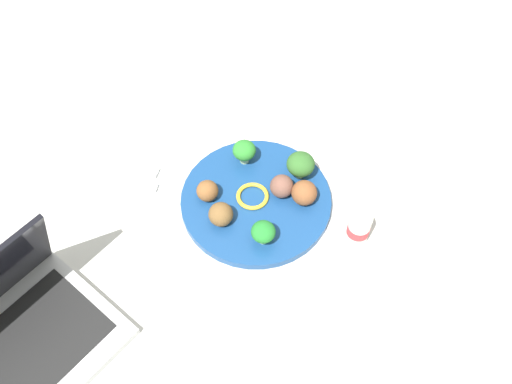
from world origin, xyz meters
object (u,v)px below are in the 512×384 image
Objects in this scene: broccoli_floret_center at (263,232)px; broccoli_floret_mid_right at (244,151)px; broccoli_floret_far_rim at (301,164)px; pepper_ring_back_left at (253,195)px; plate at (256,201)px; laptop at (0,347)px; yogurt_bottle at (359,227)px; meatball_near_rim at (282,186)px; meatball_far_rim at (221,214)px; knife at (124,182)px; fork at (132,168)px; meatball_back_right at (304,193)px; meatball_back_left at (207,191)px; napkin at (125,176)px.

broccoli_floret_center is 0.93× the size of broccoli_floret_mid_right.
pepper_ring_back_left is (-0.07, -0.07, -0.03)m from broccoli_floret_far_rim.
laptop is at bearing -126.48° from plate.
yogurt_bottle is (0.20, -0.02, 0.02)m from pepper_ring_back_left.
meatball_near_rim reaches higher than pepper_ring_back_left.
broccoli_floret_center is 0.09m from meatball_far_rim.
broccoli_floret_far_rim is 0.11m from pepper_ring_back_left.
meatball_far_rim is 0.30× the size of knife.
fork is at bearing -160.15° from broccoli_floret_mid_right.
yogurt_bottle reaches higher than plate.
broccoli_floret_mid_right is at bearing 149.28° from meatball_near_rim.
meatball_back_right is 0.34m from knife.
broccoli_floret_center is at bearing -25.48° from meatball_back_left.
broccoli_floret_mid_right is 0.13× the size of laptop.
meatball_back_left is 0.18m from napkin.
knife reaches higher than napkin.
meatball_back_right reaches higher than fork.
fork is (-0.21, 0.07, -0.03)m from meatball_far_rim.
broccoli_floret_center is 0.59× the size of yogurt_bottle.
meatball_far_rim is at bearing -9.11° from knife.
meatball_back_left is at bearing -146.70° from broccoli_floret_far_rim.
yogurt_bottle is (0.24, -0.10, -0.01)m from broccoli_floret_mid_right.
meatball_near_rim is 0.72× the size of pepper_ring_back_left.
fork is 0.04m from knife.
plate is at bearing -149.24° from meatball_near_rim.
plate is at bearing 174.14° from yogurt_bottle.
fork is (-0.25, 0.00, -0.01)m from pepper_ring_back_left.
yogurt_bottle is at bearing -5.86° from plate.
laptop reaches higher than meatball_near_rim.
meatball_back_left is 0.17m from fork.
meatball_near_rim is 0.99× the size of meatball_far_rim.
yogurt_bottle is at bearing 10.85° from meatball_far_rim.
meatball_far_rim reaches higher than knife.
meatball_near_rim is 0.12× the size of laptop.
plate is 0.26m from napkin.
fork is 0.45m from yogurt_bottle.
fork reaches higher than napkin.
meatball_back_left reaches higher than knife.
broccoli_floret_center is 0.18m from broccoli_floret_mid_right.
fork is 0.32× the size of laptop.
pepper_ring_back_left is at bearing 8.06° from knife.
broccoli_floret_far_rim is 1.11× the size of broccoli_floret_mid_right.
broccoli_floret_center reaches higher than meatball_near_rim.
plate is at bearing 7.31° from knife.
broccoli_floret_mid_right reaches higher than pepper_ring_back_left.
napkin is (-0.25, -0.02, -0.02)m from pepper_ring_back_left.
laptop is (-0.04, -0.36, 0.03)m from knife.
napkin is (-0.30, 0.07, -0.04)m from broccoli_floret_center.
meatball_far_rim reaches higher than fork.
pepper_ring_back_left reaches higher than fork.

